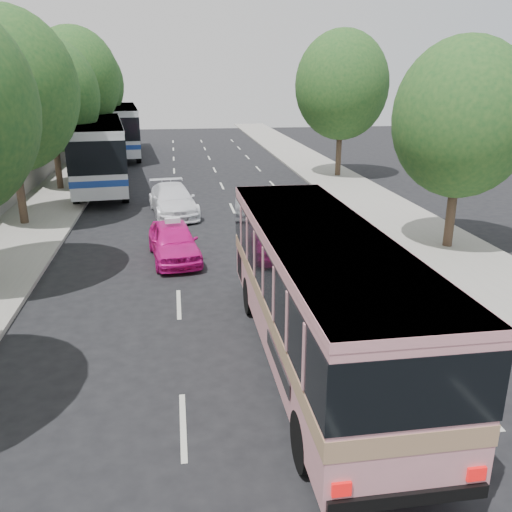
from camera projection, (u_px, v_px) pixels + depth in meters
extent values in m
plane|color=black|center=(262.00, 367.00, 12.74)|extent=(120.00, 120.00, 0.00)
cube|color=#9E998E|center=(56.00, 196.00, 30.28)|extent=(4.00, 90.00, 0.15)
cube|color=#9E998E|center=(349.00, 188.00, 32.67)|extent=(4.00, 90.00, 0.12)
cube|color=#9E998E|center=(20.00, 183.00, 29.77)|extent=(0.30, 90.00, 1.50)
cylinder|color=#38281E|center=(19.00, 185.00, 24.05)|extent=(0.36, 0.36, 3.80)
ellipsoid|color=#1A4A1E|center=(6.00, 91.00, 22.77)|extent=(6.00, 6.00, 6.90)
sphere|color=#1A4A1E|center=(10.00, 60.00, 22.17)|extent=(3.90, 3.90, 3.90)
cylinder|color=#38281E|center=(58.00, 161.00, 31.61)|extent=(0.36, 0.36, 3.50)
ellipsoid|color=#1A4A1E|center=(50.00, 95.00, 30.44)|extent=(5.52, 5.52, 6.35)
sphere|color=#1A4A1E|center=(54.00, 75.00, 29.86)|extent=(3.59, 3.59, 3.59)
cylinder|color=#38281E|center=(80.00, 141.00, 39.05)|extent=(0.36, 0.36, 3.99)
ellipsoid|color=#1A4A1E|center=(74.00, 80.00, 37.71)|extent=(6.30, 6.30, 7.24)
sphere|color=#1A4A1E|center=(77.00, 61.00, 37.09)|extent=(4.09, 4.09, 4.09)
cylinder|color=#38281E|center=(93.00, 132.00, 46.56)|extent=(0.36, 0.36, 3.72)
ellipsoid|color=#1A4A1E|center=(88.00, 84.00, 45.32)|extent=(5.88, 5.88, 6.76)
sphere|color=#1A4A1E|center=(91.00, 69.00, 44.72)|extent=(3.82, 3.82, 3.82)
cylinder|color=#38281E|center=(451.00, 209.00, 20.95)|extent=(0.36, 0.36, 3.23)
ellipsoid|color=#1A4A1E|center=(462.00, 118.00, 19.87)|extent=(5.10, 5.10, 5.87)
sphere|color=#1A4A1E|center=(480.00, 89.00, 19.32)|extent=(3.32, 3.31, 3.31)
cylinder|color=#38281E|center=(339.00, 148.00, 35.91)|extent=(0.36, 0.36, 3.80)
ellipsoid|color=#1A4A1E|center=(342.00, 85.00, 34.63)|extent=(6.00, 6.00, 6.90)
sphere|color=#1A4A1E|center=(350.00, 65.00, 34.03)|extent=(3.90, 3.90, 3.90)
cube|color=#CF858F|center=(319.00, 289.00, 12.33)|extent=(2.61, 10.28, 2.75)
cube|color=#9E7A59|center=(319.00, 301.00, 12.43)|extent=(2.65, 10.30, 0.36)
cube|color=black|center=(320.00, 268.00, 12.17)|extent=(2.66, 10.31, 1.13)
cube|color=#CF858F|center=(321.00, 234.00, 11.92)|extent=(2.63, 10.30, 0.16)
cylinder|color=black|center=(251.00, 296.00, 15.49)|extent=(0.31, 1.07, 1.07)
cylinder|color=black|center=(327.00, 291.00, 15.81)|extent=(0.31, 1.07, 1.07)
cylinder|color=black|center=(305.00, 441.00, 9.33)|extent=(0.31, 1.07, 1.07)
cylinder|color=black|center=(429.00, 429.00, 9.66)|extent=(0.31, 1.07, 1.07)
imported|color=#E2138C|center=(174.00, 241.00, 19.97)|extent=(2.15, 4.29, 1.40)
imported|color=white|center=(173.00, 200.00, 26.46)|extent=(2.68, 5.18, 1.44)
cube|color=silver|center=(99.00, 150.00, 32.36)|extent=(4.26, 13.40, 3.35)
cube|color=black|center=(98.00, 143.00, 32.23)|extent=(4.32, 13.43, 1.65)
cube|color=navy|center=(100.00, 164.00, 32.63)|extent=(4.30, 13.42, 0.33)
cube|color=silver|center=(96.00, 122.00, 31.85)|extent=(4.28, 13.42, 0.15)
cylinder|color=black|center=(82.00, 168.00, 36.41)|extent=(0.48, 1.24, 1.21)
cylinder|color=black|center=(120.00, 166.00, 37.02)|extent=(0.48, 1.24, 1.21)
cylinder|color=black|center=(76.00, 194.00, 28.37)|extent=(0.48, 1.24, 1.21)
cylinder|color=black|center=(125.00, 191.00, 28.98)|extent=(0.48, 1.24, 1.21)
cube|color=silver|center=(119.00, 127.00, 45.55)|extent=(4.09, 13.70, 3.43)
cube|color=black|center=(119.00, 122.00, 45.41)|extent=(4.14, 13.73, 1.69)
cube|color=navy|center=(120.00, 138.00, 45.82)|extent=(4.13, 13.72, 0.34)
cube|color=silver|center=(118.00, 107.00, 45.03)|extent=(4.11, 13.72, 0.16)
cylinder|color=black|center=(106.00, 143.00, 49.74)|extent=(0.47, 1.26, 1.24)
cylinder|color=black|center=(135.00, 142.00, 50.32)|extent=(0.47, 1.26, 1.24)
cylinder|color=black|center=(104.00, 156.00, 41.45)|extent=(0.47, 1.26, 1.24)
cylinder|color=black|center=(138.00, 155.00, 42.03)|extent=(0.47, 1.26, 1.24)
cube|color=silver|center=(173.00, 220.00, 19.72)|extent=(0.57, 0.25, 0.18)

